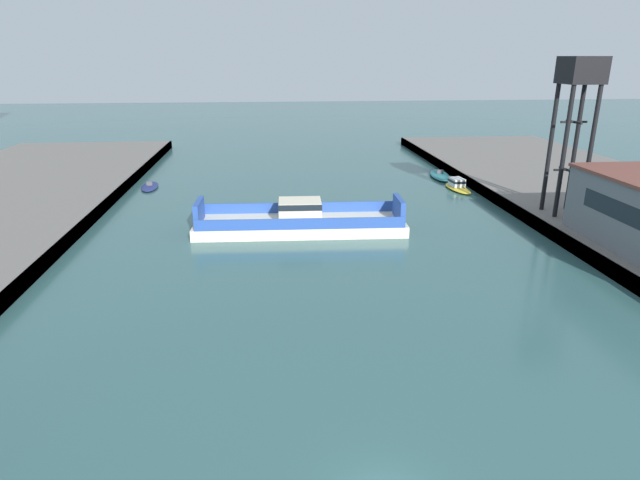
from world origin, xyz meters
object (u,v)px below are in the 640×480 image
at_px(moored_boat_mid_left, 457,185).
at_px(crane_tower, 579,91).
at_px(chain_ferry, 300,221).
at_px(moored_boat_near_right, 150,187).
at_px(moored_boat_near_left, 440,175).

bearing_deg(moored_boat_mid_left, crane_tower, -71.56).
bearing_deg(crane_tower, moored_boat_mid_left, 108.44).
distance_m(chain_ferry, moored_boat_near_right, 28.15).
relative_size(moored_boat_near_right, crane_tower, 0.40).
bearing_deg(moored_boat_near_left, moored_boat_near_right, -175.97).
bearing_deg(moored_boat_near_right, moored_boat_near_left, 4.03).
relative_size(chain_ferry, crane_tower, 1.37).
xyz_separation_m(moored_boat_near_right, crane_tower, (46.32, -21.14, 13.44)).
bearing_deg(moored_boat_mid_left, moored_boat_near_right, 173.03).
distance_m(moored_boat_near_left, moored_boat_mid_left, 7.91).
xyz_separation_m(chain_ferry, moored_boat_near_left, (22.05, 23.62, -0.73)).
bearing_deg(moored_boat_near_left, moored_boat_mid_left, -90.93).
distance_m(chain_ferry, moored_boat_mid_left, 26.98).
distance_m(moored_boat_near_left, crane_tower, 27.98).
bearing_deg(crane_tower, moored_boat_near_right, 155.48).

